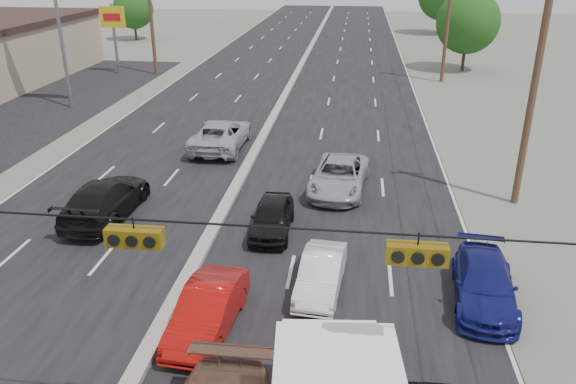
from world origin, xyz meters
name	(u,v)px	position (x,y,z in m)	size (l,w,h in m)	color
road_surface	(279,107)	(0.00, 30.00, 0.00)	(20.00, 160.00, 0.02)	black
center_median	(279,106)	(0.00, 30.00, 0.10)	(0.50, 160.00, 0.20)	gray
parking_lot	(15,118)	(-17.00, 25.00, 0.00)	(10.00, 42.00, 0.02)	black
utility_pole_left_c	(151,15)	(-12.50, 40.00, 5.11)	(1.60, 0.30, 10.00)	#422D1E
utility_pole_right_b	(534,87)	(12.50, 15.00, 5.11)	(1.60, 0.30, 10.00)	#422D1E
utility_pole_right_c	(448,19)	(12.50, 40.00, 5.11)	(1.60, 0.30, 10.00)	#422D1E
traffic_signals	(129,235)	(1.40, 0.00, 5.49)	(25.00, 0.30, 0.54)	black
pole_sign_far	(113,23)	(-16.00, 40.00, 4.41)	(2.20, 0.25, 6.00)	slate
tree_left_far	(133,9)	(-22.00, 60.00, 3.72)	(4.80, 4.80, 6.12)	#382619
tree_right_mid	(468,22)	(15.00, 45.00, 4.34)	(5.60, 5.60, 7.14)	#382619
red_sedan	(208,310)	(1.40, 4.53, 0.67)	(1.43, 4.09, 1.35)	#AA0D0A
queue_car_a	(272,217)	(2.33, 10.89, 0.65)	(1.52, 3.79, 1.29)	black
queue_car_b	(321,274)	(4.50, 7.00, 0.61)	(1.29, 3.69, 1.22)	white
queue_car_c	(339,176)	(4.76, 15.37, 0.71)	(2.37, 5.13, 1.43)	#A6A8AE
queue_car_d	(484,284)	(9.60, 6.96, 0.65)	(1.82, 4.47, 1.30)	navy
oncoming_near	(105,199)	(-4.70, 11.47, 0.79)	(2.22, 5.45, 1.58)	black
oncoming_far	(221,135)	(-1.99, 20.64, 0.80)	(2.65, 5.75, 1.60)	#ACAEB4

